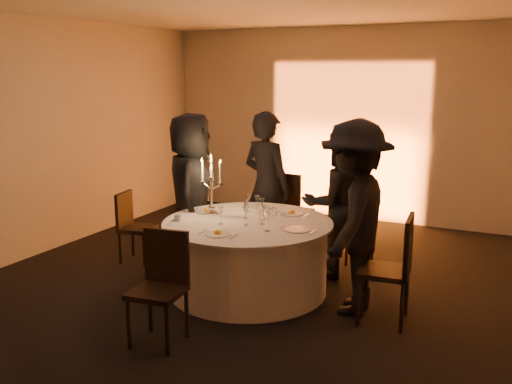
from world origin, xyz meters
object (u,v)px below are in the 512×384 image
at_px(chair_back_right, 359,226).
at_px(coffee_cup, 178,218).
at_px(chair_left, 132,223).
at_px(chair_back_left, 289,206).
at_px(chair_right, 394,263).
at_px(guest_left, 191,191).
at_px(guest_back_right, 337,204).
at_px(guest_right, 354,218).
at_px(banquet_table, 248,256).
at_px(guest_back_left, 267,186).
at_px(candelabra, 211,194).
at_px(chair_front, 161,280).

distance_m(chair_back_right, coffee_cup, 2.28).
distance_m(chair_left, chair_back_left, 2.00).
distance_m(chair_right, guest_left, 2.62).
bearing_deg(guest_back_right, chair_back_right, -141.30).
xyz_separation_m(chair_right, guest_left, (-2.54, 0.55, 0.34)).
distance_m(guest_right, coffee_cup, 1.87).
distance_m(banquet_table, chair_left, 1.76).
bearing_deg(guest_back_left, guest_left, 60.12).
xyz_separation_m(guest_back_right, coffee_cup, (-1.39, -1.16, -0.05)).
height_order(guest_back_left, candelabra, guest_back_left).
distance_m(banquet_table, guest_left, 1.18).
bearing_deg(guest_left, chair_right, -125.84).
bearing_deg(coffee_cup, banquet_table, 22.84).
bearing_deg(guest_back_left, chair_back_left, -94.17).
distance_m(chair_left, guest_back_right, 2.54).
relative_size(coffee_cup, candelabra, 0.16).
distance_m(guest_back_left, guest_right, 1.83).
height_order(chair_right, chair_front, chair_right).
relative_size(chair_back_right, guest_left, 0.46).
xyz_separation_m(chair_back_right, candelabra, (-1.31, -1.29, 0.53)).
xyz_separation_m(banquet_table, guest_back_left, (-0.29, 1.10, 0.54)).
height_order(chair_left, guest_back_right, guest_back_right).
xyz_separation_m(chair_right, coffee_cup, (-2.27, -0.16, 0.21)).
xyz_separation_m(banquet_table, coffee_cup, (-0.69, -0.29, 0.42)).
distance_m(chair_back_right, candelabra, 1.92).
bearing_deg(coffee_cup, candelabra, 63.34).
bearing_deg(guest_back_left, candelabra, 93.22).
bearing_deg(guest_right, banquet_table, -91.68).
distance_m(chair_left, chair_right, 3.34).
bearing_deg(chair_right, chair_left, -102.23).
xyz_separation_m(guest_left, guest_right, (2.12, -0.44, 0.02)).
relative_size(chair_back_left, candelabra, 1.54).
distance_m(chair_back_left, chair_back_right, 0.98).
bearing_deg(guest_back_left, coffee_cup, 88.74).
relative_size(chair_back_right, guest_back_right, 0.50).
bearing_deg(guest_back_left, chair_front, 107.56).
relative_size(chair_back_left, guest_back_left, 0.57).
relative_size(chair_back_right, candelabra, 1.25).
bearing_deg(chair_left, chair_right, -106.52).
height_order(guest_back_right, candelabra, guest_back_right).
xyz_separation_m(chair_left, guest_back_right, (2.44, 0.60, 0.37)).
height_order(guest_back_left, guest_right, guest_right).
bearing_deg(chair_left, chair_front, -145.29).
height_order(chair_back_left, chair_front, chair_back_left).
bearing_deg(candelabra, guest_right, -3.94).
height_order(chair_back_right, guest_back_left, guest_back_left).
distance_m(chair_front, guest_back_left, 2.47).
bearing_deg(coffee_cup, guest_back_left, 74.02).
relative_size(banquet_table, guest_back_right, 1.06).
bearing_deg(guest_back_right, chair_back_left, -75.00).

